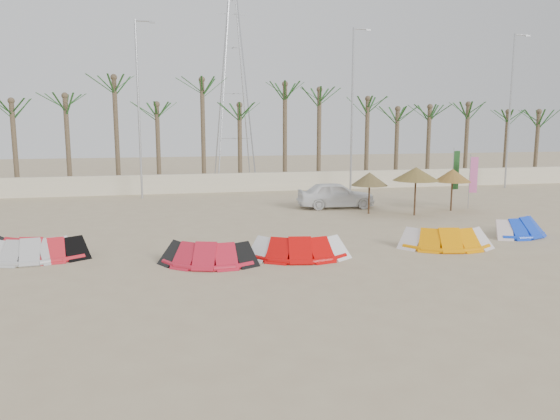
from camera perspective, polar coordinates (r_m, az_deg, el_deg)
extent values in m
plane|color=tan|center=(17.01, 4.29, -7.57)|extent=(120.00, 120.00, 0.00)
cube|color=beige|center=(38.12, -5.07, 2.87)|extent=(60.00, 0.30, 1.30)
cylinder|color=brown|center=(40.23, -25.73, 6.04)|extent=(0.32, 0.32, 6.50)
ellipsoid|color=#194719|center=(40.22, -26.06, 10.66)|extent=(4.00, 4.00, 2.40)
cylinder|color=brown|center=(39.13, -11.26, 6.72)|extent=(0.32, 0.32, 6.50)
ellipsoid|color=#194719|center=(39.13, -11.42, 11.48)|extent=(4.00, 4.00, 2.40)
cylinder|color=brown|center=(40.55, 3.11, 6.97)|extent=(0.32, 0.32, 6.50)
ellipsoid|color=#194719|center=(40.54, 3.15, 11.56)|extent=(4.00, 4.00, 2.40)
cylinder|color=brown|center=(44.24, 15.80, 6.83)|extent=(0.32, 0.32, 6.50)
ellipsoid|color=#194719|center=(44.24, 15.99, 11.04)|extent=(4.00, 4.00, 2.40)
cylinder|color=brown|center=(48.49, 24.24, 6.56)|extent=(0.32, 0.32, 6.50)
ellipsoid|color=#194719|center=(48.49, 24.51, 10.39)|extent=(4.00, 4.00, 2.40)
cylinder|color=#A5A8AD|center=(35.62, -14.55, 9.98)|extent=(0.14, 0.14, 11.00)
cylinder|color=#A5A8AD|center=(36.09, -14.08, 18.60)|extent=(1.00, 0.08, 0.08)
cube|color=#A5A8AD|center=(36.08, -13.24, 18.56)|extent=(0.35, 0.14, 0.10)
cylinder|color=#A5A8AD|center=(37.77, 7.54, 10.14)|extent=(0.14, 0.14, 11.00)
cylinder|color=#A5A8AD|center=(38.40, 8.46, 18.20)|extent=(1.00, 0.08, 0.08)
cube|color=#A5A8AD|center=(38.57, 9.19, 18.07)|extent=(0.35, 0.14, 0.10)
cylinder|color=#A5A8AD|center=(43.29, 22.88, 9.39)|extent=(0.14, 0.14, 11.00)
cylinder|color=#A5A8AD|center=(43.98, 23.90, 16.39)|extent=(1.00, 0.08, 0.08)
cube|color=#A5A8AD|center=(44.26, 24.44, 16.24)|extent=(0.35, 0.14, 0.10)
cylinder|color=#ACACAC|center=(21.25, -24.49, -4.67)|extent=(2.67, 0.46, 0.20)
cube|color=silver|center=(21.08, -21.27, -4.15)|extent=(0.70, 1.15, 0.40)
cylinder|color=red|center=(21.58, -24.14, -4.44)|extent=(3.36, 0.83, 0.20)
cube|color=black|center=(21.38, -20.12, -3.90)|extent=(0.80, 1.19, 0.40)
cylinder|color=red|center=(19.06, -7.54, -5.44)|extent=(2.96, 1.08, 0.20)
cube|color=black|center=(19.07, -11.67, -5.08)|extent=(0.90, 1.23, 0.40)
cube|color=black|center=(19.27, -3.51, -4.75)|extent=(0.90, 1.23, 0.40)
cylinder|color=red|center=(19.77, 1.98, -4.82)|extent=(3.27, 0.71, 0.20)
cube|color=white|center=(19.53, -2.29, -4.55)|extent=(0.76, 1.18, 0.40)
cube|color=white|center=(20.23, 5.98, -4.10)|extent=(0.76, 1.18, 0.40)
cylinder|color=#F98E00|center=(22.27, 16.94, -3.61)|extent=(3.21, 0.86, 0.20)
cube|color=silver|center=(21.66, 13.45, -3.41)|extent=(0.81, 1.20, 0.40)
cube|color=silver|center=(23.06, 20.01, -2.95)|extent=(0.81, 1.20, 0.40)
cylinder|color=blue|center=(25.69, 23.91, -2.31)|extent=(2.47, 1.09, 0.20)
cube|color=beige|center=(25.09, 21.67, -2.09)|extent=(0.95, 1.24, 0.40)
cube|color=beige|center=(26.43, 25.83, -1.81)|extent=(0.95, 1.24, 0.40)
cylinder|color=#4C331E|center=(29.38, 9.30, 1.66)|extent=(0.10, 0.10, 2.13)
cone|color=brown|center=(29.28, 9.34, 3.24)|extent=(1.95, 1.95, 0.70)
cylinder|color=#4C331E|center=(29.35, 13.94, 1.81)|extent=(0.10, 0.10, 2.44)
cone|color=olive|center=(29.25, 14.02, 3.69)|extent=(2.40, 2.40, 0.70)
cylinder|color=#4C331E|center=(31.42, 17.51, 1.92)|extent=(0.10, 0.10, 2.21)
cone|color=olive|center=(31.33, 17.59, 3.48)|extent=(1.99, 1.99, 0.70)
cylinder|color=#A5A8AD|center=(32.46, 19.18, 2.84)|extent=(0.04, 0.04, 3.08)
cube|color=#DE60A9|center=(32.54, 19.55, 3.49)|extent=(0.41, 0.15, 2.00)
cylinder|color=#A5A8AD|center=(32.83, 17.59, 3.26)|extent=(0.04, 0.04, 3.40)
cube|color=#184319|center=(32.90, 17.95, 3.97)|extent=(0.42, 0.09, 2.21)
imported|color=white|center=(31.20, 5.86, 1.59)|extent=(4.45, 1.99, 1.49)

